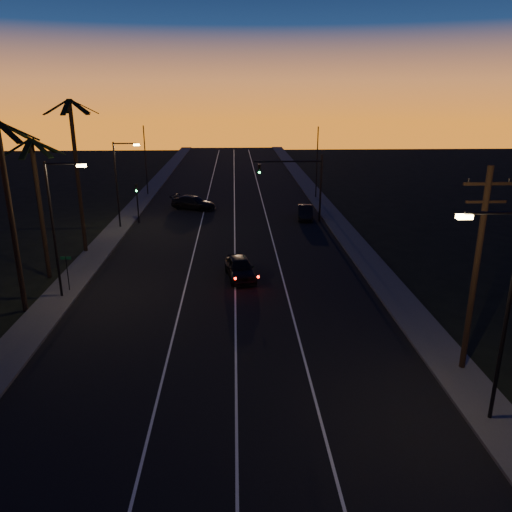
{
  "coord_description": "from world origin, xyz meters",
  "views": [
    {
      "loc": [
        0.56,
        -11.12,
        12.96
      ],
      "look_at": [
        1.89,
        19.79,
        2.81
      ],
      "focal_mm": 35.0,
      "sensor_mm": 36.0,
      "label": 1
    }
  ],
  "objects_px": {
    "signal_mast": "(298,176)",
    "lead_car": "(240,268)",
    "utility_pole": "(476,268)",
    "right_car": "(305,212)",
    "cross_car": "(193,203)"
  },
  "relations": [
    {
      "from": "utility_pole",
      "to": "right_car",
      "type": "relative_size",
      "value": 2.22
    },
    {
      "from": "signal_mast",
      "to": "right_car",
      "type": "distance_m",
      "value": 4.31
    },
    {
      "from": "utility_pole",
      "to": "right_car",
      "type": "height_order",
      "value": "utility_pole"
    },
    {
      "from": "signal_mast",
      "to": "cross_car",
      "type": "bearing_deg",
      "value": 151.22
    },
    {
      "from": "utility_pole",
      "to": "signal_mast",
      "type": "distance_m",
      "value": 30.33
    },
    {
      "from": "lead_car",
      "to": "signal_mast",
      "type": "bearing_deg",
      "value": 69.54
    },
    {
      "from": "signal_mast",
      "to": "right_car",
      "type": "height_order",
      "value": "signal_mast"
    },
    {
      "from": "right_car",
      "to": "utility_pole",
      "type": "bearing_deg",
      "value": -83.62
    },
    {
      "from": "cross_car",
      "to": "lead_car",
      "type": "bearing_deg",
      "value": -77.43
    },
    {
      "from": "utility_pole",
      "to": "signal_mast",
      "type": "xyz_separation_m",
      "value": [
        -4.46,
        29.99,
        -0.53
      ]
    },
    {
      "from": "signal_mast",
      "to": "cross_car",
      "type": "relative_size",
      "value": 1.24
    },
    {
      "from": "lead_car",
      "to": "cross_car",
      "type": "height_order",
      "value": "lead_car"
    },
    {
      "from": "signal_mast",
      "to": "lead_car",
      "type": "height_order",
      "value": "signal_mast"
    },
    {
      "from": "utility_pole",
      "to": "right_car",
      "type": "xyz_separation_m",
      "value": [
        -3.47,
        31.08,
        -4.58
      ]
    },
    {
      "from": "lead_car",
      "to": "cross_car",
      "type": "bearing_deg",
      "value": 102.57
    }
  ]
}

